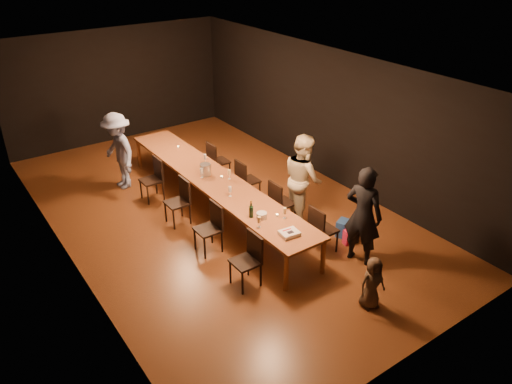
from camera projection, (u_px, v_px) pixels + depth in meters
ground at (215, 210)px, 10.46m from camera, size 10.00×10.00×0.00m
room_shell at (211, 116)px, 9.48m from camera, size 6.04×10.04×3.02m
table at (214, 180)px, 10.13m from camera, size 0.90×6.00×0.75m
chair_right_0 at (324, 229)px, 8.94m from camera, size 0.42×0.42×0.93m
chair_right_1 at (283, 202)px, 9.81m from camera, size 0.42×0.42×0.93m
chair_right_2 at (248, 180)px, 10.67m from camera, size 0.42×0.42×0.93m
chair_right_3 at (219, 161)px, 11.54m from camera, size 0.42×0.42×0.93m
chair_left_0 at (245, 261)px, 8.08m from camera, size 0.42×0.42×0.93m
chair_left_1 at (208, 229)px, 8.94m from camera, size 0.42×0.42×0.93m
chair_left_2 at (177, 202)px, 9.81m from camera, size 0.42×0.42×0.93m
chair_left_3 at (151, 180)px, 10.67m from camera, size 0.42×0.42×0.93m
woman_birthday at (363, 215)px, 8.49m from camera, size 0.64×0.77×1.82m
woman_tan at (303, 178)px, 9.75m from camera, size 0.90×1.03×1.82m
man_blue at (119, 151)px, 11.01m from camera, size 0.71×1.16×1.75m
child at (372, 283)px, 7.62m from camera, size 0.48×0.36×0.89m
gift_bag_red at (350, 236)px, 9.30m from camera, size 0.27×0.16×0.30m
gift_bag_blue at (342, 228)px, 9.53m from camera, size 0.31×0.27×0.33m
birthday_cake at (289, 233)px, 8.23m from camera, size 0.34×0.28×0.07m
plate_stack at (262, 215)px, 8.70m from camera, size 0.23×0.23×0.10m
champagne_bottle at (251, 209)px, 8.68m from camera, size 0.08×0.08×0.33m
ice_bucket at (205, 170)px, 10.18m from camera, size 0.27×0.27×0.24m
wineglass_0 at (259, 222)px, 8.41m from camera, size 0.06×0.06×0.21m
wineglass_1 at (285, 213)px, 8.67m from camera, size 0.06×0.06×0.21m
wineglass_2 at (230, 191)px, 9.38m from camera, size 0.06×0.06×0.21m
wineglass_3 at (229, 174)px, 10.03m from camera, size 0.06×0.06×0.21m
wineglass_4 at (202, 173)px, 10.08m from camera, size 0.06×0.06×0.21m
wineglass_5 at (205, 159)px, 10.70m from camera, size 0.06×0.06×0.21m
tealight_near at (277, 215)px, 8.78m from camera, size 0.05×0.05×0.03m
tealight_mid at (222, 177)px, 10.12m from camera, size 0.05×0.05×0.03m
tealight_far at (178, 147)px, 11.49m from camera, size 0.05×0.05×0.03m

